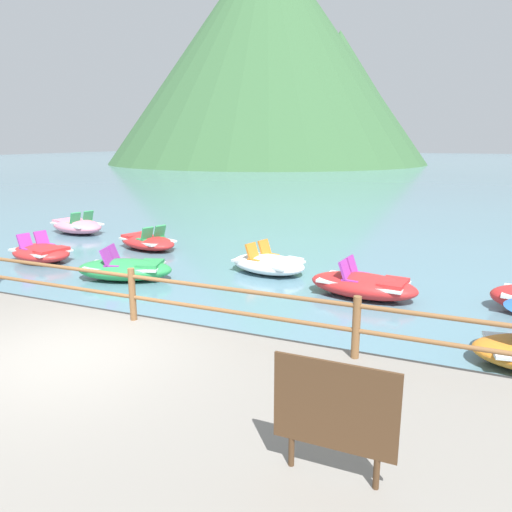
# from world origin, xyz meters

# --- Properties ---
(ground_plane) EXTENTS (200.00, 200.00, 0.00)m
(ground_plane) POSITION_xyz_m (0.00, 40.00, 0.00)
(ground_plane) COLOR slate
(dock_railing) EXTENTS (23.92, 0.12, 0.95)m
(dock_railing) POSITION_xyz_m (0.00, 1.55, 0.98)
(dock_railing) COLOR brown
(dock_railing) RESTS_ON promenade_dock
(sign_board) EXTENTS (1.18, 0.07, 1.19)m
(sign_board) POSITION_xyz_m (4.32, -1.14, 1.13)
(sign_board) COLOR silver
(sign_board) RESTS_ON promenade_dock
(pedal_boat_0) EXTENTS (2.33, 1.74, 0.84)m
(pedal_boat_0) POSITION_xyz_m (-6.25, 5.36, 0.26)
(pedal_boat_0) COLOR red
(pedal_boat_0) RESTS_ON ground
(pedal_boat_2) EXTENTS (2.77, 1.96, 0.88)m
(pedal_boat_2) POSITION_xyz_m (-8.52, 9.29, 0.29)
(pedal_boat_2) COLOR pink
(pedal_boat_2) RESTS_ON ground
(pedal_boat_3) EXTENTS (2.47, 1.91, 0.82)m
(pedal_boat_3) POSITION_xyz_m (0.50, 6.84, 0.25)
(pedal_boat_3) COLOR white
(pedal_boat_3) RESTS_ON ground
(pedal_boat_4) EXTENTS (2.64, 1.95, 0.81)m
(pedal_boat_4) POSITION_xyz_m (-4.34, 8.03, 0.24)
(pedal_boat_4) COLOR red
(pedal_boat_4) RESTS_ON ground
(pedal_boat_5) EXTENTS (2.71, 1.87, 0.87)m
(pedal_boat_5) POSITION_xyz_m (-2.67, 4.72, 0.28)
(pedal_boat_5) COLOR green
(pedal_boat_5) RESTS_ON ground
(pedal_boat_6) EXTENTS (2.62, 1.48, 0.87)m
(pedal_boat_6) POSITION_xyz_m (3.30, 5.71, 0.29)
(pedal_boat_6) COLOR red
(pedal_boat_6) RESTS_ON ground
(cliff_headland) EXTENTS (49.69, 49.69, 33.69)m
(cliff_headland) POSITION_xyz_m (-23.25, 70.33, 15.81)
(cliff_headland) COLOR #386038
(cliff_headland) RESTS_ON ground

